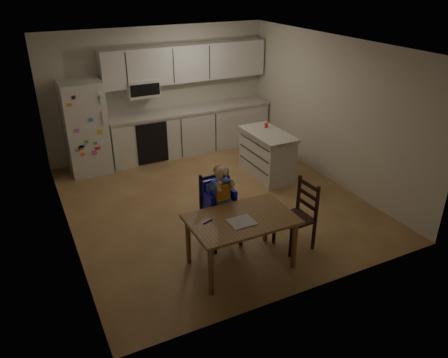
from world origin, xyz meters
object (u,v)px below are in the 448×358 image
object	(u,v)px
refrigerator	(85,128)
chair_side	(301,210)
dining_table	(241,224)
red_cup	(266,125)
chair_booster	(219,196)
kitchen_island	(267,154)

from	to	relation	value
refrigerator	chair_side	xyz separation A→B (m)	(2.09, -3.80, -0.31)
dining_table	refrigerator	bearing A→B (deg)	106.55
red_cup	chair_side	world-z (taller)	chair_side
refrigerator	red_cup	distance (m)	3.30
dining_table	chair_booster	size ratio (longest dim) A/B	1.11
kitchen_island	chair_booster	distance (m)	2.31
kitchen_island	refrigerator	bearing A→B (deg)	149.13
dining_table	chair_side	xyz separation A→B (m)	(0.94, 0.05, -0.07)
chair_booster	dining_table	bearing A→B (deg)	-92.45
refrigerator	chair_booster	world-z (taller)	refrigerator
dining_table	chair_side	bearing A→B (deg)	3.31
dining_table	chair_booster	world-z (taller)	chair_booster
kitchen_island	dining_table	xyz separation A→B (m)	(-1.70, -2.15, 0.18)
chair_booster	chair_side	bearing A→B (deg)	-33.46
red_cup	dining_table	xyz separation A→B (m)	(-1.81, -2.40, -0.28)
refrigerator	kitchen_island	distance (m)	3.34
kitchen_island	dining_table	world-z (taller)	kitchen_island
dining_table	chair_side	size ratio (longest dim) A/B	1.37
chair_booster	chair_side	distance (m)	1.12
chair_side	kitchen_island	bearing A→B (deg)	157.38
red_cup	chair_side	bearing A→B (deg)	-110.33
chair_booster	red_cup	bearing A→B (deg)	41.73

